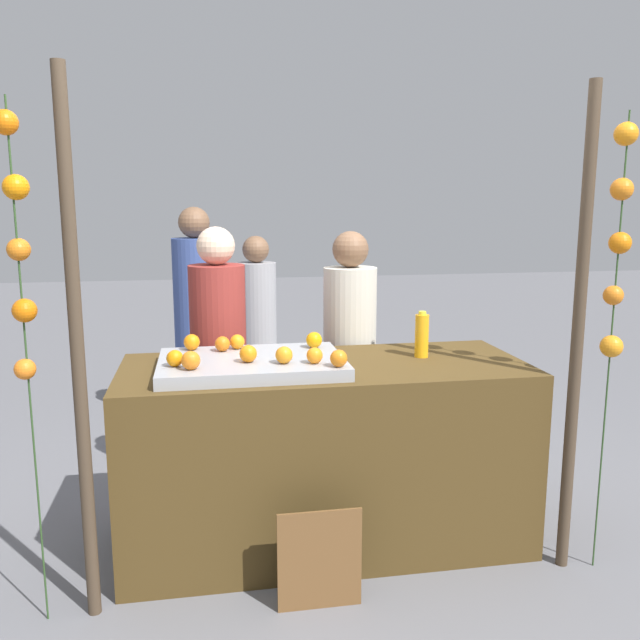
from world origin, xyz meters
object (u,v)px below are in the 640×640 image
(orange_0, at_px, (284,355))
(vendor_left, at_px, (219,375))
(chalkboard_sign, at_px, (319,560))
(stall_counter, at_px, (325,453))
(orange_1, at_px, (315,355))
(juice_bottle, at_px, (422,335))
(vendor_right, at_px, (349,371))

(orange_0, xyz_separation_m, vendor_left, (-0.29, 0.81, -0.29))
(chalkboard_sign, bearing_deg, stall_counter, 77.20)
(orange_0, relative_size, chalkboard_sign, 0.18)
(orange_1, bearing_deg, orange_0, 170.69)
(juice_bottle, distance_m, vendor_right, 0.69)
(juice_bottle, relative_size, vendor_left, 0.15)
(chalkboard_sign, bearing_deg, orange_0, 103.84)
(vendor_left, xyz_separation_m, vendor_right, (0.78, -0.01, -0.01))
(stall_counter, distance_m, orange_1, 0.61)
(stall_counter, xyz_separation_m, vendor_right, (0.26, 0.61, 0.26))
(juice_bottle, height_order, chalkboard_sign, juice_bottle)
(chalkboard_sign, distance_m, vendor_left, 1.37)
(stall_counter, height_order, orange_0, orange_0)
(juice_bottle, height_order, vendor_left, vendor_left)
(orange_0, bearing_deg, orange_1, -9.31)
(chalkboard_sign, xyz_separation_m, vendor_left, (-0.38, 1.20, 0.53))
(orange_0, relative_size, orange_1, 1.06)
(chalkboard_sign, relative_size, vendor_left, 0.29)
(stall_counter, xyz_separation_m, vendor_left, (-0.52, 0.62, 0.28))
(chalkboard_sign, relative_size, vendor_right, 0.29)
(juice_bottle, relative_size, chalkboard_sign, 0.52)
(stall_counter, relative_size, orange_1, 26.45)
(orange_1, distance_m, vendor_left, 0.98)
(juice_bottle, xyz_separation_m, vendor_left, (-1.05, 0.55, -0.31))
(chalkboard_sign, bearing_deg, vendor_left, 107.70)
(vendor_right, bearing_deg, chalkboard_sign, -108.33)
(stall_counter, relative_size, vendor_right, 1.29)
(orange_0, bearing_deg, chalkboard_sign, -76.16)
(vendor_left, distance_m, vendor_right, 0.78)
(juice_bottle, relative_size, vendor_right, 0.15)
(vendor_left, relative_size, vendor_right, 1.02)
(orange_0, distance_m, chalkboard_sign, 0.92)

